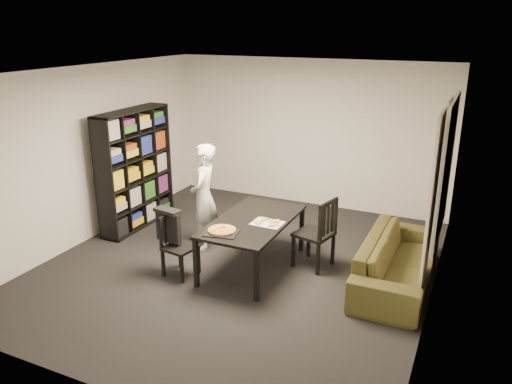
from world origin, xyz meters
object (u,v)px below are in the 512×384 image
at_px(dining_table, 253,224).
at_px(chair_left, 175,241).
at_px(chair_right, 320,229).
at_px(baking_tray, 222,233).
at_px(pepperoni_pizza, 222,230).
at_px(person, 204,197).
at_px(sofa, 398,261).
at_px(bookshelf, 135,169).

relative_size(dining_table, chair_left, 2.02).
bearing_deg(chair_right, baking_tray, -33.25).
bearing_deg(pepperoni_pizza, dining_table, 71.31).
bearing_deg(person, chair_right, 76.82).
relative_size(person, baking_tray, 3.91).
bearing_deg(chair_left, chair_right, -51.24).
bearing_deg(pepperoni_pizza, person, 131.99).
bearing_deg(pepperoni_pizza, chair_right, 41.98).
relative_size(chair_left, sofa, 0.40).
bearing_deg(baking_tray, chair_right, 43.50).
xyz_separation_m(baking_tray, pepperoni_pizza, (-0.02, 0.03, 0.02)).
bearing_deg(dining_table, chair_left, -145.44).
bearing_deg(person, chair_left, -11.16).
xyz_separation_m(bookshelf, chair_right, (3.17, -0.22, -0.39)).
distance_m(baking_tray, pepperoni_pizza, 0.04).
bearing_deg(chair_left, dining_table, -46.42).
bearing_deg(baking_tray, chair_left, -178.31).
height_order(chair_right, sofa, chair_right).
xyz_separation_m(bookshelf, person, (1.44, -0.30, -0.17)).
bearing_deg(chair_left, bookshelf, 61.19).
distance_m(chair_right, sofa, 1.06).
bearing_deg(bookshelf, pepperoni_pizza, -27.21).
bearing_deg(bookshelf, baking_tray, -27.71).
xyz_separation_m(dining_table, baking_tray, (-0.16, -0.56, 0.07)).
xyz_separation_m(chair_right, sofa, (1.03, 0.02, -0.26)).
xyz_separation_m(chair_left, person, (-0.07, 0.87, 0.31)).
distance_m(chair_left, chair_right, 1.92).
bearing_deg(person, pepperoni_pizza, 26.22).
distance_m(dining_table, person, 0.97).
bearing_deg(sofa, chair_right, 91.00).
height_order(bookshelf, person, bookshelf).
bearing_deg(pepperoni_pizza, chair_left, -175.45).
bearing_deg(dining_table, bookshelf, 165.95).
height_order(person, sofa, person).
bearing_deg(pepperoni_pizza, bookshelf, 152.79).
bearing_deg(bookshelf, person, -11.78).
xyz_separation_m(bookshelf, dining_table, (2.36, -0.59, -0.32)).
distance_m(person, pepperoni_pizza, 1.10).
xyz_separation_m(bookshelf, baking_tray, (2.19, -1.15, -0.25)).
distance_m(dining_table, baking_tray, 0.59).
relative_size(dining_table, baking_tray, 4.15).
height_order(bookshelf, pepperoni_pizza, bookshelf).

